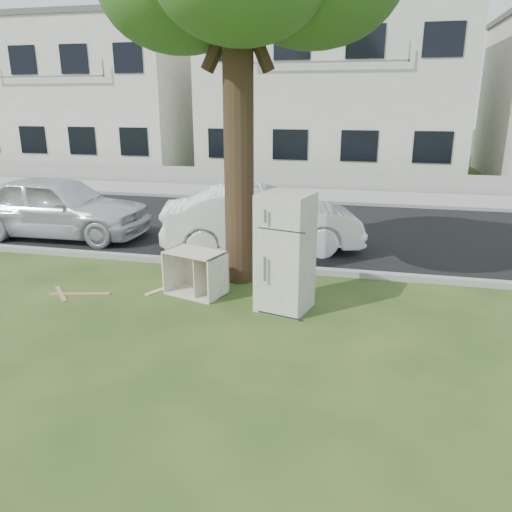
% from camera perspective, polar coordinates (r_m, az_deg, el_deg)
% --- Properties ---
extents(ground, '(120.00, 120.00, 0.00)m').
position_cam_1_polar(ground, '(7.89, -2.36, -7.24)').
color(ground, '#224117').
extents(road, '(120.00, 7.00, 0.01)m').
position_cam_1_polar(road, '(13.46, 4.40, 3.17)').
color(road, black).
rests_on(road, ground).
extents(kerb_near, '(120.00, 0.18, 0.12)m').
position_cam_1_polar(kerb_near, '(10.11, 1.31, -1.62)').
color(kerb_near, gray).
rests_on(kerb_near, ground).
extents(kerb_far, '(120.00, 0.18, 0.12)m').
position_cam_1_polar(kerb_far, '(16.90, 6.26, 5.99)').
color(kerb_far, gray).
rests_on(kerb_far, ground).
extents(sidewalk, '(120.00, 2.80, 0.01)m').
position_cam_1_polar(sidewalk, '(18.31, 6.82, 6.86)').
color(sidewalk, gray).
rests_on(sidewalk, ground).
extents(low_wall, '(120.00, 0.15, 0.70)m').
position_cam_1_polar(low_wall, '(19.83, 7.39, 8.64)').
color(low_wall, gray).
rests_on(low_wall, ground).
extents(townhouse_left, '(10.20, 8.16, 7.04)m').
position_cam_1_polar(townhouse_left, '(28.11, -17.46, 17.02)').
color(townhouse_left, white).
rests_on(townhouse_left, ground).
extents(townhouse_center, '(11.22, 8.16, 7.44)m').
position_cam_1_polar(townhouse_center, '(24.50, 8.96, 18.12)').
color(townhouse_center, beige).
rests_on(townhouse_center, ground).
extents(fridge, '(0.95, 0.90, 1.91)m').
position_cam_1_polar(fridge, '(7.99, 3.35, 0.39)').
color(fridge, beige).
rests_on(fridge, ground).
extents(cabinet, '(1.14, 0.90, 0.78)m').
position_cam_1_polar(cabinet, '(8.83, -6.92, -1.90)').
color(cabinet, white).
rests_on(cabinet, ground).
extents(plank_a, '(1.06, 0.35, 0.02)m').
position_cam_1_polar(plank_a, '(9.38, -19.48, -4.11)').
color(plank_a, '#9D744C').
rests_on(plank_a, ground).
extents(plank_b, '(0.60, 0.64, 0.02)m').
position_cam_1_polar(plank_b, '(9.51, -21.40, -4.05)').
color(plank_b, '#987C4F').
rests_on(plank_b, ground).
extents(plank_c, '(0.48, 0.82, 0.02)m').
position_cam_1_polar(plank_c, '(9.26, -10.32, -3.64)').
color(plank_c, tan).
rests_on(plank_c, ground).
extents(car_center, '(4.71, 2.78, 1.47)m').
position_cam_1_polar(car_center, '(11.27, 0.69, 4.25)').
color(car_center, white).
rests_on(car_center, ground).
extents(car_left, '(4.58, 1.95, 1.55)m').
position_cam_1_polar(car_left, '(13.39, -21.68, 5.28)').
color(car_left, silver).
rests_on(car_left, ground).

